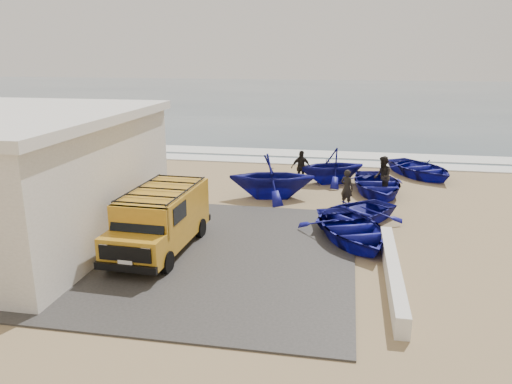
{
  "coord_description": "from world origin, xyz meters",
  "views": [
    {
      "loc": [
        3.6,
        -16.08,
        6.14
      ],
      "look_at": [
        0.4,
        1.13,
        1.2
      ],
      "focal_mm": 35.0,
      "sensor_mm": 36.0,
      "label": 1
    }
  ],
  "objects_px": {
    "boat_far_right": "(420,168)",
    "fisherman_middle": "(383,177)",
    "parapet": "(393,272)",
    "fisherman_front": "(347,188)",
    "building": "(2,177)",
    "boat_mid_right": "(376,184)",
    "van": "(161,218)",
    "boat_near_left": "(352,229)",
    "boat_near_right": "(352,213)",
    "boat_far_left": "(331,166)",
    "fisherman_back": "(301,168)",
    "boat_mid_left": "(272,176)"
  },
  "relations": [
    {
      "from": "parapet",
      "to": "boat_near_right",
      "type": "height_order",
      "value": "boat_near_right"
    },
    {
      "from": "boat_far_right",
      "to": "boat_mid_left",
      "type": "bearing_deg",
      "value": -175.01
    },
    {
      "from": "van",
      "to": "boat_mid_left",
      "type": "xyz_separation_m",
      "value": [
        2.56,
        6.5,
        -0.11
      ]
    },
    {
      "from": "fisherman_middle",
      "to": "fisherman_back",
      "type": "xyz_separation_m",
      "value": [
        -3.7,
        1.39,
        -0.07
      ]
    },
    {
      "from": "boat_far_left",
      "to": "boat_mid_right",
      "type": "bearing_deg",
      "value": 29.93
    },
    {
      "from": "boat_mid_right",
      "to": "fisherman_back",
      "type": "height_order",
      "value": "fisherman_back"
    },
    {
      "from": "parapet",
      "to": "boat_far_right",
      "type": "height_order",
      "value": "boat_far_right"
    },
    {
      "from": "van",
      "to": "boat_far_left",
      "type": "height_order",
      "value": "van"
    },
    {
      "from": "boat_near_right",
      "to": "boat_mid_right",
      "type": "height_order",
      "value": "boat_mid_right"
    },
    {
      "from": "boat_mid_left",
      "to": "fisherman_back",
      "type": "distance_m",
      "value": 2.7
    },
    {
      "from": "boat_near_right",
      "to": "fisherman_middle",
      "type": "bearing_deg",
      "value": 114.11
    },
    {
      "from": "boat_near_right",
      "to": "fisherman_back",
      "type": "distance_m",
      "value": 5.84
    },
    {
      "from": "boat_mid_right",
      "to": "fisherman_back",
      "type": "bearing_deg",
      "value": 155.22
    },
    {
      "from": "boat_far_right",
      "to": "boat_near_right",
      "type": "bearing_deg",
      "value": -145.06
    },
    {
      "from": "boat_mid_right",
      "to": "boat_far_right",
      "type": "xyz_separation_m",
      "value": [
        2.33,
        3.61,
        -0.01
      ]
    },
    {
      "from": "boat_far_left",
      "to": "fisherman_back",
      "type": "xyz_separation_m",
      "value": [
        -1.42,
        -0.53,
        -0.03
      ]
    },
    {
      "from": "boat_far_right",
      "to": "fisherman_middle",
      "type": "bearing_deg",
      "value": -149.69
    },
    {
      "from": "parapet",
      "to": "boat_far_left",
      "type": "xyz_separation_m",
      "value": [
        -2.1,
        10.58,
        0.58
      ]
    },
    {
      "from": "boat_mid_left",
      "to": "fisherman_front",
      "type": "distance_m",
      "value": 3.28
    },
    {
      "from": "van",
      "to": "boat_mid_left",
      "type": "distance_m",
      "value": 6.99
    },
    {
      "from": "boat_near_right",
      "to": "boat_mid_right",
      "type": "xyz_separation_m",
      "value": [
        1.07,
        4.28,
        0.05
      ]
    },
    {
      "from": "parapet",
      "to": "building",
      "type": "bearing_deg",
      "value": 175.42
    },
    {
      "from": "fisherman_front",
      "to": "parapet",
      "type": "bearing_deg",
      "value": 134.93
    },
    {
      "from": "fisherman_back",
      "to": "van",
      "type": "bearing_deg",
      "value": -136.36
    },
    {
      "from": "parapet",
      "to": "boat_near_left",
      "type": "bearing_deg",
      "value": 111.12
    },
    {
      "from": "building",
      "to": "boat_mid_right",
      "type": "xyz_separation_m",
      "value": [
        12.46,
        8.03,
        -1.72
      ]
    },
    {
      "from": "boat_mid_left",
      "to": "boat_near_right",
      "type": "bearing_deg",
      "value": -139.0
    },
    {
      "from": "van",
      "to": "boat_mid_left",
      "type": "bearing_deg",
      "value": 70.77
    },
    {
      "from": "building",
      "to": "fisherman_back",
      "type": "distance_m",
      "value": 12.82
    },
    {
      "from": "boat_near_left",
      "to": "fisherman_back",
      "type": "distance_m",
      "value": 7.56
    },
    {
      "from": "boat_mid_left",
      "to": "boat_mid_right",
      "type": "distance_m",
      "value": 4.76
    },
    {
      "from": "fisherman_middle",
      "to": "boat_near_left",
      "type": "bearing_deg",
      "value": -16.23
    },
    {
      "from": "parapet",
      "to": "boat_far_left",
      "type": "distance_m",
      "value": 10.8
    },
    {
      "from": "building",
      "to": "boat_near_left",
      "type": "xyz_separation_m",
      "value": [
        11.38,
        1.9,
        -1.73
      ]
    },
    {
      "from": "boat_mid_left",
      "to": "fisherman_middle",
      "type": "height_order",
      "value": "boat_mid_left"
    },
    {
      "from": "boat_near_left",
      "to": "boat_mid_right",
      "type": "relative_size",
      "value": 0.97
    },
    {
      "from": "building",
      "to": "van",
      "type": "distance_m",
      "value": 5.52
    },
    {
      "from": "building",
      "to": "boat_mid_right",
      "type": "height_order",
      "value": "building"
    },
    {
      "from": "boat_near_left",
      "to": "boat_mid_right",
      "type": "distance_m",
      "value": 6.23
    },
    {
      "from": "van",
      "to": "fisherman_back",
      "type": "xyz_separation_m",
      "value": [
        3.57,
        9.01,
        -0.25
      ]
    },
    {
      "from": "van",
      "to": "boat_mid_left",
      "type": "relative_size",
      "value": 1.29
    },
    {
      "from": "boat_near_left",
      "to": "fisherman_middle",
      "type": "xyz_separation_m",
      "value": [
        1.3,
        5.76,
        0.46
      ]
    },
    {
      "from": "fisherman_front",
      "to": "boat_far_right",
      "type": "bearing_deg",
      "value": -88.04
    },
    {
      "from": "boat_near_right",
      "to": "boat_far_left",
      "type": "xyz_separation_m",
      "value": [
        -1.0,
        5.83,
        0.46
      ]
    },
    {
      "from": "building",
      "to": "fisherman_front",
      "type": "relative_size",
      "value": 6.05
    },
    {
      "from": "building",
      "to": "fisherman_front",
      "type": "distance_m",
      "value": 12.68
    },
    {
      "from": "boat_near_right",
      "to": "fisherman_middle",
      "type": "distance_m",
      "value": 4.14
    },
    {
      "from": "parapet",
      "to": "fisherman_middle",
      "type": "xyz_separation_m",
      "value": [
        0.18,
        8.66,
        0.62
      ]
    },
    {
      "from": "van",
      "to": "fisherman_middle",
      "type": "height_order",
      "value": "van"
    },
    {
      "from": "van",
      "to": "boat_far_left",
      "type": "relative_size",
      "value": 1.46
    }
  ]
}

